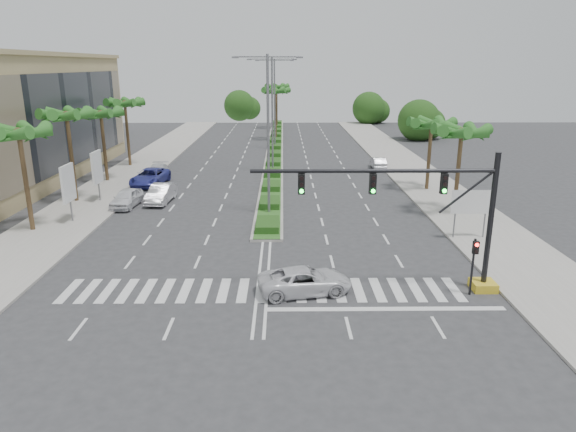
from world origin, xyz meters
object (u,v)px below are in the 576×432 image
(car_crossing, at_px, (305,281))
(car_right, at_px, (378,163))
(car_parked_b, at_px, (161,193))
(car_parked_a, at_px, (127,198))
(car_parked_d, at_px, (158,172))
(car_parked_c, at_px, (150,177))

(car_crossing, xyz_separation_m, car_right, (9.60, 32.59, -0.02))
(car_parked_b, bearing_deg, car_crossing, -53.83)
(car_crossing, relative_size, car_right, 1.22)
(car_parked_a, height_order, car_parked_b, car_parked_b)
(car_parked_b, relative_size, car_parked_d, 0.98)
(car_parked_d, relative_size, car_right, 1.21)
(car_parked_b, xyz_separation_m, car_parked_d, (-2.54, 9.62, -0.08))
(car_parked_b, distance_m, car_parked_d, 9.95)
(car_crossing, height_order, car_right, car_crossing)
(car_parked_a, distance_m, car_crossing, 21.80)
(car_crossing, bearing_deg, car_right, -27.15)
(car_parked_b, bearing_deg, car_parked_d, 108.65)
(car_crossing, bearing_deg, car_parked_c, 18.84)
(car_right, bearing_deg, car_crossing, 74.62)
(car_parked_c, bearing_deg, car_crossing, -54.85)
(car_parked_d, height_order, car_crossing, car_parked_d)
(car_parked_a, relative_size, car_parked_d, 0.90)
(car_parked_a, height_order, car_crossing, car_parked_a)
(car_parked_b, xyz_separation_m, car_crossing, (11.46, -18.13, -0.10))
(car_parked_c, distance_m, car_right, 24.89)
(car_parked_d, bearing_deg, car_parked_c, -94.29)
(car_parked_b, bearing_deg, car_parked_a, -147.23)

